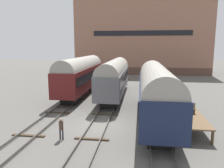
{
  "coord_description": "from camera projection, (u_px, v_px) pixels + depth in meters",
  "views": [
    {
      "loc": [
        3.45,
        -17.82,
        6.74
      ],
      "look_at": [
        0.0,
        8.64,
        2.2
      ],
      "focal_mm": 35.0,
      "sensor_mm": 36.0,
      "label": 1
    }
  ],
  "objects": [
    {
      "name": "ground_plane",
      "position": [
        99.0,
        125.0,
        18.99
      ],
      "size": [
        200.0,
        200.0,
        0.0
      ],
      "primitive_type": "plane",
      "color": "#56544F"
    },
    {
      "name": "track_left",
      "position": [
        45.0,
        121.0,
        19.6
      ],
      "size": [
        2.6,
        60.0,
        0.26
      ],
      "color": "#4C4742",
      "rests_on": "ground"
    },
    {
      "name": "track_middle",
      "position": [
        99.0,
        124.0,
        18.97
      ],
      "size": [
        2.6,
        60.0,
        0.26
      ],
      "color": "#4C4742",
      "rests_on": "ground"
    },
    {
      "name": "track_right",
      "position": [
        157.0,
        126.0,
        18.34
      ],
      "size": [
        2.6,
        60.0,
        0.26
      ],
      "color": "#4C4742",
      "rests_on": "ground"
    },
    {
      "name": "train_car_navy",
      "position": [
        156.0,
        89.0,
        20.09
      ],
      "size": [
        3.07,
        15.62,
        5.09
      ],
      "color": "black",
      "rests_on": "ground"
    },
    {
      "name": "train_car_maroon",
      "position": [
        81.0,
        73.0,
        31.26
      ],
      "size": [
        3.01,
        16.12,
        5.32
      ],
      "color": "black",
      "rests_on": "ground"
    },
    {
      "name": "train_car_grey",
      "position": [
        114.0,
        76.0,
        29.5
      ],
      "size": [
        2.87,
        15.56,
        5.05
      ],
      "color": "black",
      "rests_on": "ground"
    },
    {
      "name": "station_platform",
      "position": [
        183.0,
        110.0,
        20.18
      ],
      "size": [
        2.43,
        10.5,
        1.12
      ],
      "color": "brown",
      "rests_on": "ground"
    },
    {
      "name": "bench",
      "position": [
        187.0,
        108.0,
        18.7
      ],
      "size": [
        1.4,
        0.4,
        0.91
      ],
      "color": "brown",
      "rests_on": "station_platform"
    },
    {
      "name": "person_worker",
      "position": [
        61.0,
        127.0,
        15.9
      ],
      "size": [
        0.32,
        0.32,
        1.65
      ],
      "color": "#282833",
      "rests_on": "ground"
    },
    {
      "name": "warehouse_building",
      "position": [
        142.0,
        38.0,
        57.41
      ],
      "size": [
        33.29,
        11.36,
        18.16
      ],
      "color": "brown",
      "rests_on": "ground"
    }
  ]
}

